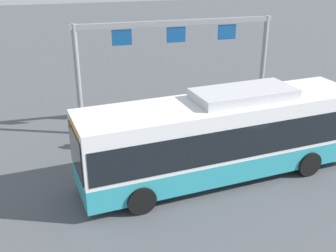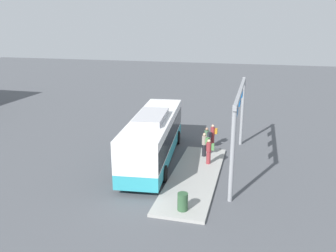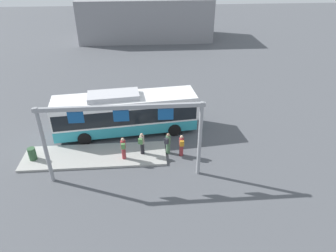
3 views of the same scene
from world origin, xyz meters
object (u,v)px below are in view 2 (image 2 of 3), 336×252
(bus_main, at_px, (154,135))
(person_waiting_mid, at_px, (207,138))
(trash_bin, at_px, (183,202))
(person_boarding, at_px, (213,135))
(person_waiting_far, at_px, (209,151))
(person_waiting_near, at_px, (205,144))

(bus_main, height_order, person_waiting_mid, bus_main)
(person_waiting_mid, height_order, trash_bin, person_waiting_mid)
(person_boarding, xyz_separation_m, person_waiting_far, (-4.01, -0.27, 0.16))
(person_waiting_near, height_order, person_waiting_far, same)
(trash_bin, bearing_deg, person_waiting_mid, 1.19)
(trash_bin, bearing_deg, person_boarding, -0.75)
(person_waiting_near, relative_size, person_waiting_far, 1.00)
(person_waiting_near, distance_m, trash_bin, 7.53)
(bus_main, height_order, person_waiting_near, bus_main)
(person_waiting_mid, bearing_deg, person_waiting_near, 126.76)
(person_waiting_mid, height_order, person_waiting_far, person_waiting_far)
(bus_main, relative_size, person_waiting_near, 6.63)
(bus_main, bearing_deg, person_waiting_far, -96.83)
(person_waiting_near, relative_size, person_waiting_mid, 1.00)
(person_waiting_mid, bearing_deg, bus_main, 77.20)
(bus_main, bearing_deg, person_boarding, -47.60)
(person_boarding, height_order, person_waiting_near, person_waiting_near)
(person_boarding, bearing_deg, person_waiting_far, 94.20)
(person_boarding, distance_m, person_waiting_mid, 0.98)
(bus_main, distance_m, person_waiting_mid, 4.50)
(bus_main, relative_size, trash_bin, 12.29)
(person_waiting_far, height_order, trash_bin, person_waiting_far)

